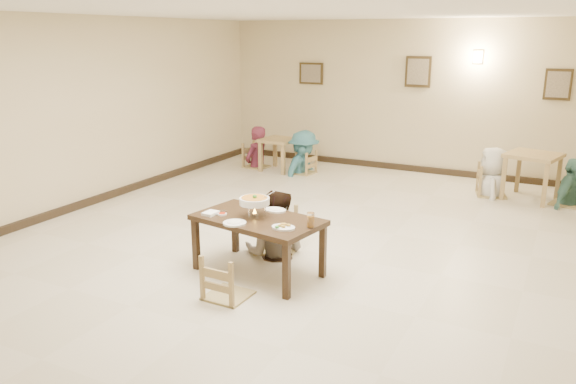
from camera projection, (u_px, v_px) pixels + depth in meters
The scene contains 31 objects.
floor at pixel (302, 250), 7.28m from camera, with size 10.00×10.00×0.00m, color beige.
ceiling at pixel (304, 7), 6.47m from camera, with size 10.00×10.00×0.00m, color white.
wall_back at pixel (412, 97), 11.16m from camera, with size 10.00×10.00×0.00m, color beige.
wall_left at pixel (69, 115), 8.64m from camera, with size 10.00×10.00×0.00m, color beige.
baseboard_back at pixel (407, 168), 11.52m from camera, with size 8.00×0.06×0.12m, color black.
baseboard_left at pixel (80, 205), 9.01m from camera, with size 0.06×10.00×0.12m, color black.
picture_a at pixel (311, 73), 11.98m from camera, with size 0.55×0.04×0.45m.
picture_b at pixel (418, 72), 10.94m from camera, with size 0.50×0.04×0.60m.
picture_c at pixel (558, 84), 9.89m from camera, with size 0.45×0.04×0.55m.
wall_sconce at pixel (478, 57), 10.38m from camera, with size 0.16×0.05×0.22m, color #FFD88C.
main_table at pixel (258, 224), 6.42m from camera, with size 1.56×1.04×0.68m.
chair_far at pixel (277, 212), 7.13m from camera, with size 0.49×0.49×1.05m.
chair_near at pixel (227, 256), 5.86m from camera, with size 0.44×0.44×0.94m.
main_diner at pixel (275, 190), 6.93m from camera, with size 0.81×0.63×1.68m, color gray.
curry_warmer at pixel (254, 201), 6.40m from camera, with size 0.39×0.35×0.31m.
rice_plate_far at pixel (275, 210), 6.64m from camera, with size 0.27×0.27×0.06m.
rice_plate_near at pixel (235, 223), 6.18m from camera, with size 0.26×0.26×0.06m.
fried_plate at pixel (283, 227), 6.03m from camera, with size 0.26×0.26×0.06m.
chili_dish at pixel (222, 214), 6.50m from camera, with size 0.11×0.11×0.02m.
napkin_cutlery at pixel (211, 213), 6.51m from camera, with size 0.18×0.28×0.03m.
drink_glass at pixel (311, 221), 6.06m from camera, with size 0.08×0.08×0.17m.
bg_table_left at pixel (279, 145), 11.42m from camera, with size 0.71×0.71×0.66m.
bg_table_right at pixel (533, 162), 9.36m from camera, with size 0.97×0.97×0.79m.
bg_chair_ll at pixel (256, 145), 11.71m from camera, with size 0.46×0.46×0.97m.
bg_chair_lr at pixel (304, 152), 11.21m from camera, with size 0.41×0.41×0.88m.
bg_chair_rl at pixel (494, 167), 9.63m from camera, with size 0.48×0.48×1.03m.
bg_chair_rr at pixel (572, 173), 9.08m from camera, with size 0.50×0.50×1.07m.
bg_diner_a at pixel (256, 126), 11.60m from camera, with size 0.64×0.42×1.75m, color #5C2034.
bg_diner_b at pixel (304, 131), 11.09m from camera, with size 1.12×0.65×1.74m, color teal.
bg_diner_c at pixel (496, 147), 9.54m from camera, with size 0.83×0.54×1.70m, color silver.
bg_diner_d at pixel (575, 158), 9.02m from camera, with size 0.91×0.38×1.55m, color slate.
Camera 1 is at (2.94, -6.14, 2.69)m, focal length 35.00 mm.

